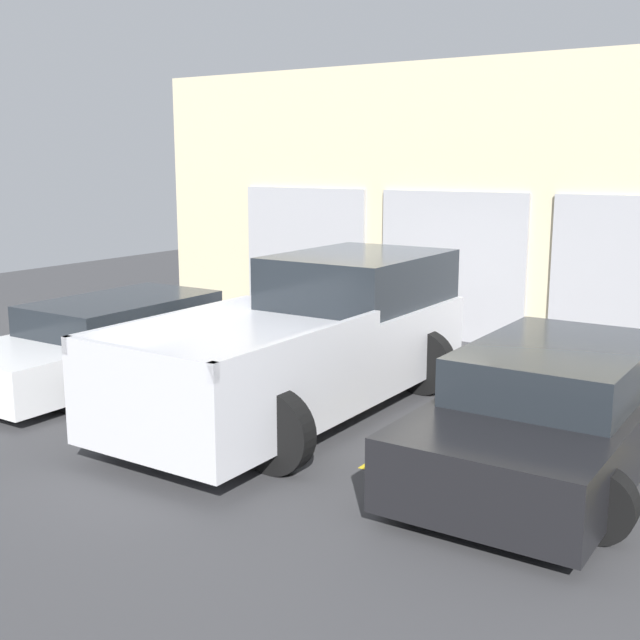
{
  "coord_description": "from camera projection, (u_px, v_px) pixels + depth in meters",
  "views": [
    {
      "loc": [
        5.4,
        -9.68,
        3.07
      ],
      "look_at": [
        0.0,
        -1.45,
        1.1
      ],
      "focal_mm": 45.0,
      "sensor_mm": 36.0,
      "label": 1
    }
  ],
  "objects": [
    {
      "name": "parking_stripe_left",
      "position": [
        201.0,
        394.0,
        10.69
      ],
      "size": [
        0.12,
        2.2,
        0.01
      ],
      "primitive_type": "cube",
      "color": "gold",
      "rests_on": "ground"
    },
    {
      "name": "sedan_white",
      "position": [
        118.0,
        340.0,
        11.46
      ],
      "size": [
        2.16,
        4.73,
        1.14
      ],
      "color": "white",
      "rests_on": "ground"
    },
    {
      "name": "ground_plane",
      "position": [
        376.0,
        379.0,
        11.44
      ],
      "size": [
        28.0,
        28.0,
        0.0
      ],
      "primitive_type": "plane",
      "color": "#3D3D3F"
    },
    {
      "name": "sedan_side",
      "position": [
        555.0,
        410.0,
        8.06
      ],
      "size": [
        2.23,
        4.45,
        1.26
      ],
      "color": "black",
      "rests_on": "ground"
    },
    {
      "name": "parking_stripe_far_left",
      "position": [
        47.0,
        362.0,
        12.39
      ],
      "size": [
        0.12,
        2.2,
        0.01
      ],
      "primitive_type": "cube",
      "color": "gold",
      "rests_on": "ground"
    },
    {
      "name": "shophouse_building",
      "position": [
        472.0,
        205.0,
        13.69
      ],
      "size": [
        13.14,
        0.68,
        4.72
      ],
      "color": "beige",
      "rests_on": "ground"
    },
    {
      "name": "pickup_truck",
      "position": [
        311.0,
        341.0,
        9.92
      ],
      "size": [
        2.62,
        5.34,
        1.84
      ],
      "color": "silver",
      "rests_on": "ground"
    },
    {
      "name": "parking_stripe_centre",
      "position": [
        413.0,
        438.0,
        9.0
      ],
      "size": [
        0.12,
        2.2,
        0.01
      ],
      "primitive_type": "cube",
      "color": "gold",
      "rests_on": "ground"
    }
  ]
}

